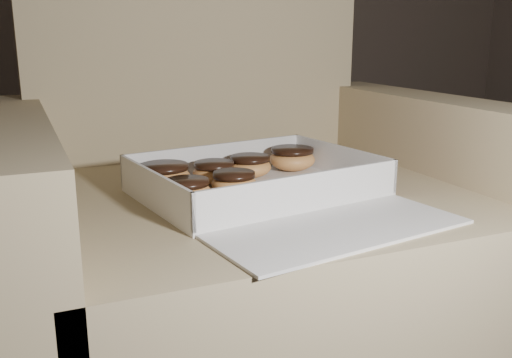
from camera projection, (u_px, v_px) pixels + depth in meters
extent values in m
cube|color=tan|center=(253.00, 294.00, 1.16)|extent=(0.79, 0.79, 0.46)
cube|color=tan|center=(194.00, 34.00, 1.36)|extent=(0.79, 0.15, 0.57)
cube|color=tan|center=(24.00, 297.00, 0.98)|extent=(0.13, 0.79, 0.61)
cube|color=tan|center=(424.00, 231.00, 1.31)|extent=(0.13, 0.79, 0.61)
cube|color=silver|center=(256.00, 192.00, 1.05)|extent=(0.45, 0.36, 0.01)
cube|color=silver|center=(217.00, 159.00, 1.16)|extent=(0.40, 0.07, 0.06)
cube|color=silver|center=(305.00, 192.00, 0.92)|extent=(0.40, 0.07, 0.06)
cube|color=silver|center=(153.00, 189.00, 0.94)|extent=(0.05, 0.30, 0.06)
cube|color=silver|center=(340.00, 161.00, 1.14)|extent=(0.05, 0.30, 0.06)
cube|color=#E25A74|center=(342.00, 161.00, 1.14)|extent=(0.05, 0.29, 0.05)
cube|color=silver|center=(339.00, 229.00, 0.85)|extent=(0.42, 0.23, 0.01)
ellipsoid|color=#D68C4A|center=(292.00, 159.00, 1.19)|extent=(0.09, 0.09, 0.05)
cylinder|color=black|center=(292.00, 150.00, 1.18)|extent=(0.09, 0.09, 0.01)
ellipsoid|color=#D68C4A|center=(164.00, 177.00, 1.04)|extent=(0.10, 0.10, 0.05)
cylinder|color=black|center=(164.00, 167.00, 1.04)|extent=(0.09, 0.09, 0.01)
ellipsoid|color=#D68C4A|center=(187.00, 192.00, 0.96)|extent=(0.08, 0.08, 0.04)
cylinder|color=black|center=(187.00, 182.00, 0.96)|extent=(0.07, 0.07, 0.01)
ellipsoid|color=#D68C4A|center=(214.00, 173.00, 1.09)|extent=(0.08, 0.08, 0.04)
cylinder|color=black|center=(214.00, 164.00, 1.08)|extent=(0.08, 0.08, 0.01)
ellipsoid|color=#D68C4A|center=(250.00, 167.00, 1.13)|extent=(0.08, 0.08, 0.04)
cylinder|color=black|center=(250.00, 158.00, 1.13)|extent=(0.08, 0.08, 0.01)
ellipsoid|color=#D68C4A|center=(234.00, 184.00, 1.01)|extent=(0.08, 0.08, 0.04)
cylinder|color=black|center=(234.00, 175.00, 1.01)|extent=(0.07, 0.07, 0.01)
ellipsoid|color=black|center=(289.00, 197.00, 0.99)|extent=(0.01, 0.01, 0.00)
ellipsoid|color=black|center=(341.00, 196.00, 1.00)|extent=(0.01, 0.01, 0.00)
ellipsoid|color=black|center=(206.00, 203.00, 0.95)|extent=(0.01, 0.01, 0.00)
ellipsoid|color=black|center=(330.00, 191.00, 1.03)|extent=(0.01, 0.01, 0.00)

